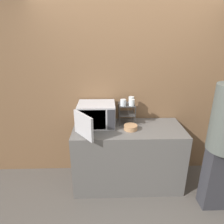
{
  "coord_description": "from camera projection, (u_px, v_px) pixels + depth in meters",
  "views": [
    {
      "loc": [
        -0.3,
        -2.11,
        2.05
      ],
      "look_at": [
        -0.22,
        0.37,
        1.11
      ],
      "focal_mm": 32.0,
      "sensor_mm": 36.0,
      "label": 1
    }
  ],
  "objects": [
    {
      "name": "ground_plane",
      "position": [
        129.0,
        198.0,
        2.7
      ],
      "size": [
        12.0,
        12.0,
        0.0
      ],
      "primitive_type": "plane",
      "color": "#4C4742"
    },
    {
      "name": "counter",
      "position": [
        128.0,
        156.0,
        2.86
      ],
      "size": [
        1.5,
        0.67,
        0.89
      ],
      "color": "#595654",
      "rests_on": "ground_plane"
    },
    {
      "name": "bowl",
      "position": [
        131.0,
        127.0,
        2.64
      ],
      "size": [
        0.18,
        0.18,
        0.06
      ],
      "color": "#AD7F56",
      "rests_on": "counter"
    },
    {
      "name": "glass_front_left",
      "position": [
        123.0,
        103.0,
        2.67
      ],
      "size": [
        0.08,
        0.08,
        0.09
      ],
      "color": "silver",
      "rests_on": "dish_rack"
    },
    {
      "name": "glass_back_right",
      "position": [
        131.0,
        100.0,
        2.8
      ],
      "size": [
        0.08,
        0.08,
        0.09
      ],
      "color": "silver",
      "rests_on": "dish_rack"
    },
    {
      "name": "glass_front_right",
      "position": [
        132.0,
        102.0,
        2.68
      ],
      "size": [
        0.08,
        0.08,
        0.09
      ],
      "color": "silver",
      "rests_on": "dish_rack"
    },
    {
      "name": "microwave",
      "position": [
        96.0,
        115.0,
        2.72
      ],
      "size": [
        0.52,
        0.72,
        0.31
      ],
      "color": "#ADADB2",
      "rests_on": "counter"
    },
    {
      "name": "wall_back",
      "position": [
        127.0,
        91.0,
        2.9
      ],
      "size": [
        8.0,
        0.06,
        2.6
      ],
      "color": "brown",
      "rests_on": "ground_plane"
    },
    {
      "name": "dish_rack",
      "position": [
        127.0,
        109.0,
        2.78
      ],
      "size": [
        0.22,
        0.24,
        0.28
      ],
      "color": "#333333",
      "rests_on": "counter"
    }
  ]
}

